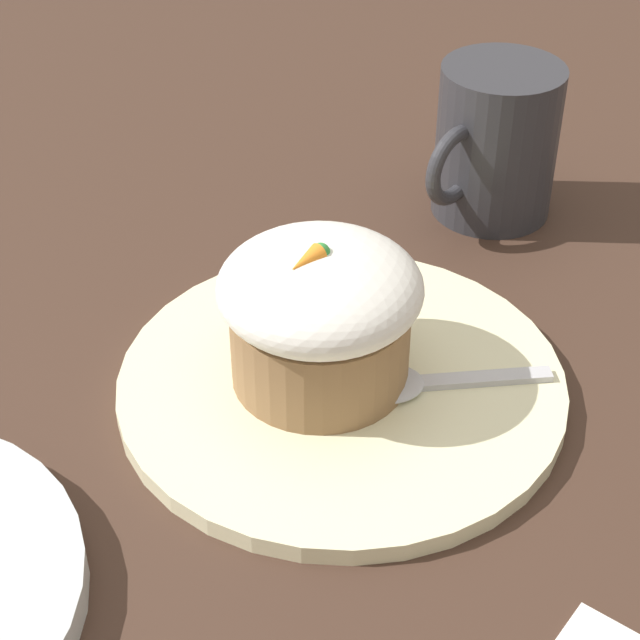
# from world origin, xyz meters

# --- Properties ---
(ground_plane) EXTENTS (4.00, 4.00, 0.00)m
(ground_plane) POSITION_xyz_m (0.00, 0.00, 0.00)
(ground_plane) COLOR #3D281E
(dessert_plate) EXTENTS (0.25, 0.25, 0.01)m
(dessert_plate) POSITION_xyz_m (0.00, 0.00, 0.01)
(dessert_plate) COLOR beige
(dessert_plate) RESTS_ON ground_plane
(carrot_cake) EXTENTS (0.11, 0.11, 0.09)m
(carrot_cake) POSITION_xyz_m (0.01, -0.01, 0.05)
(carrot_cake) COLOR olive
(carrot_cake) RESTS_ON dessert_plate
(spoon) EXTENTS (0.10, 0.09, 0.01)m
(spoon) POSITION_xyz_m (-0.02, 0.03, 0.01)
(spoon) COLOR #B7B7BC
(spoon) RESTS_ON dessert_plate
(coffee_cup) EXTENTS (0.12, 0.08, 0.11)m
(coffee_cup) POSITION_xyz_m (-0.22, -0.06, 0.05)
(coffee_cup) COLOR #2D2D33
(coffee_cup) RESTS_ON ground_plane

